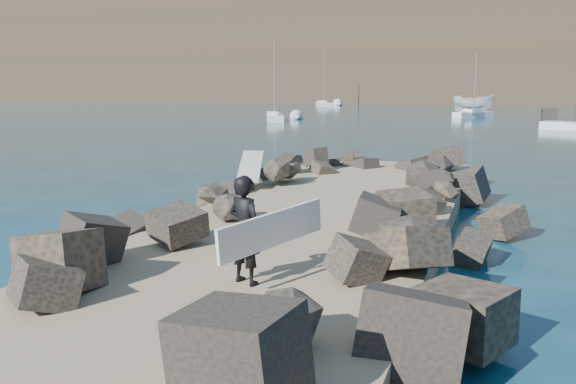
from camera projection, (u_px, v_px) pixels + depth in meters
name	position (u px, v px, depth m)	size (l,w,h in m)	color
ground	(304.00, 249.00, 12.67)	(800.00, 800.00, 0.00)	#0F384C
jetty	(270.00, 262.00, 10.77)	(6.00, 26.00, 0.60)	#8C7759
riprap_left	(155.00, 232.00, 12.19)	(2.60, 22.00, 1.00)	black
riprap_right	(428.00, 261.00, 10.19)	(2.60, 22.00, 1.00)	black
headland	(529.00, 38.00, 153.28)	(360.00, 140.00, 32.00)	#2D4919
surfboard_resting	(251.00, 169.00, 17.58)	(0.67, 2.68, 0.09)	silver
boat_imported	(473.00, 103.00, 78.10)	(2.20, 5.86, 2.26)	silver
surfer_with_board	(249.00, 230.00, 8.62)	(1.29, 1.96, 1.71)	black
sailboat_e	(324.00, 104.00, 95.89)	(4.95, 7.95, 9.50)	white
sailboat_a	(275.00, 117.00, 57.18)	(4.05, 6.56, 7.96)	white
sailboat_b	(473.00, 114.00, 62.90)	(4.33, 5.50, 7.12)	white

